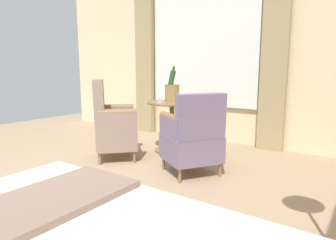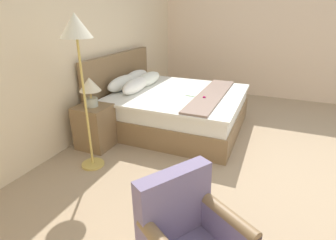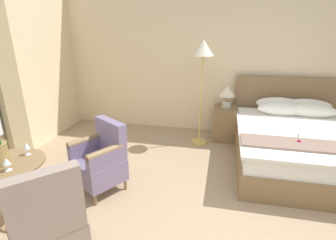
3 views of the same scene
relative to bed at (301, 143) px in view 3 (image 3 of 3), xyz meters
name	(u,v)px [view 3 (image 3 of 3)]	position (x,y,z in m)	size (l,w,h in m)	color
wall_headboard_side	(240,60)	(-0.96, 1.14, 1.07)	(6.83, 0.12, 2.85)	beige
bed	(301,143)	(0.00, 0.00, 0.00)	(1.97, 2.16, 1.16)	olive
nightstand	(225,123)	(-1.14, 0.71, -0.04)	(0.45, 0.45, 0.62)	olive
bedside_lamp	(227,93)	(-1.14, 0.71, 0.54)	(0.29, 0.29, 0.40)	#B6BAA7
floor_lamp_brass	(203,57)	(-1.57, 0.44, 1.19)	(0.34, 0.34, 1.81)	#CEB054
side_table_round	(15,188)	(-3.33, -1.94, 0.05)	(0.69, 0.69, 0.70)	olive
wine_glass_near_bucket	(6,162)	(-3.22, -2.07, 0.45)	(0.07, 0.07, 0.14)	white
wine_glass_near_edge	(26,146)	(-3.26, -1.75, 0.46)	(0.07, 0.07, 0.15)	white
armchair_by_window	(101,159)	(-2.68, -1.22, 0.08)	(0.75, 0.75, 0.91)	olive
armchair_facing_bed	(48,223)	(-2.61, -2.39, 0.10)	(0.77, 0.77, 1.03)	olive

